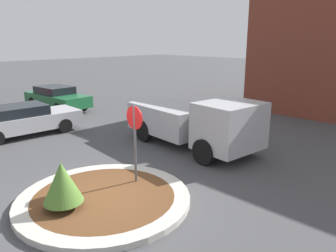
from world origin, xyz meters
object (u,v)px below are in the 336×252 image
at_px(parked_sedan_green, 57,98).
at_px(parked_sedan_silver, 23,120).
at_px(utility_truck, 194,121).
at_px(stop_sign, 135,132).

relative_size(parked_sedan_green, parked_sedan_silver, 0.98).
relative_size(utility_truck, parked_sedan_green, 1.23).
height_order(utility_truck, parked_sedan_green, utility_truck).
distance_m(stop_sign, parked_sedan_green, 12.27).
distance_m(stop_sign, utility_truck, 4.14).
bearing_deg(stop_sign, utility_truck, 106.15).
distance_m(utility_truck, parked_sedan_silver, 7.62).
height_order(parked_sedan_green, parked_sedan_silver, parked_sedan_green).
height_order(stop_sign, utility_truck, stop_sign).
bearing_deg(parked_sedan_silver, utility_truck, -55.05).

